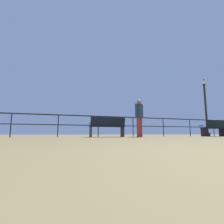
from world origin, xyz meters
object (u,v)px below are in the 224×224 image
bench_near_right (214,127)px  lamppost_center (206,106)px  bench_near_left (107,126)px  person_by_bench (139,115)px

bench_near_right → lamppost_center: 1.91m
bench_near_left → lamppost_center: bearing=8.4°
bench_near_right → person_by_bench: (-5.11, -0.62, 0.45)m
bench_near_left → lamppost_center: lamppost_center is taller
lamppost_center → person_by_bench: lamppost_center is taller
person_by_bench → bench_near_left: bearing=154.0°
person_by_bench → lamppost_center: bearing=16.1°
person_by_bench → bench_near_right: bearing=6.9°
bench_near_right → lamppost_center: bearing=58.5°
lamppost_center → person_by_bench: (-5.75, -1.66, -1.02)m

